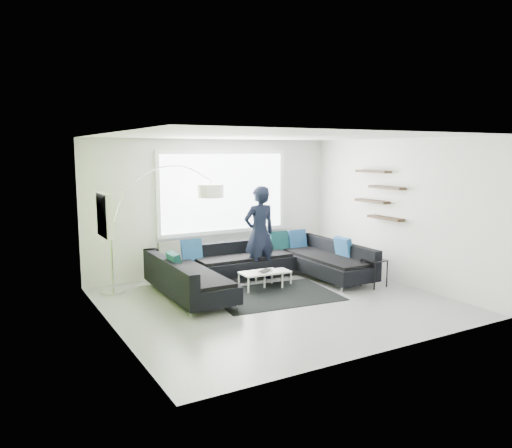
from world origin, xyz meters
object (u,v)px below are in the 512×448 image
at_px(person, 259,233).
at_px(laptop, 267,271).
at_px(coffee_table, 267,278).
at_px(arc_lamp, 111,231).
at_px(side_table, 374,273).
at_px(sectional_sofa, 261,268).

bearing_deg(person, laptop, 70.91).
distance_m(coffee_table, arc_lamp, 3.01).
relative_size(arc_lamp, side_table, 4.39).
relative_size(sectional_sofa, coffee_table, 3.95).
relative_size(side_table, person, 0.28).
bearing_deg(arc_lamp, side_table, -13.90).
bearing_deg(coffee_table, person, 76.58).
distance_m(sectional_sofa, coffee_table, 0.23).
xyz_separation_m(arc_lamp, laptop, (2.59, -1.12, -0.82)).
xyz_separation_m(side_table, laptop, (-1.83, 0.88, 0.07)).
distance_m(person, laptop, 0.94).
distance_m(coffee_table, side_table, 2.03).
distance_m(sectional_sofa, person, 0.79).
height_order(coffee_table, side_table, side_table).
bearing_deg(coffee_table, arc_lamp, 160.79).
distance_m(coffee_table, laptop, 0.23).
bearing_deg(laptop, side_table, -57.83).
bearing_deg(side_table, laptop, 154.46).
bearing_deg(laptop, coffee_table, 26.88).
relative_size(arc_lamp, laptop, 5.67).
height_order(sectional_sofa, arc_lamp, arc_lamp).
relative_size(sectional_sofa, person, 2.06).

